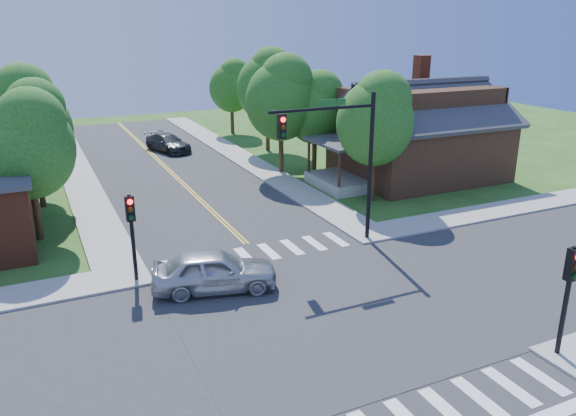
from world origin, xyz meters
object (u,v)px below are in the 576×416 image
signal_mast_ne (340,146)px  signal_pole_se (570,281)px  signal_pole_nw (131,222)px  car_silver (214,271)px  car_dgrey (168,143)px  house_ne (419,129)px

signal_mast_ne → signal_pole_se: 11.55m
signal_pole_nw → car_silver: signal_pole_nw is taller
car_silver → car_dgrey: (4.38, 25.69, -0.13)m
house_ne → car_silver: bearing=-149.2°
signal_mast_ne → house_ne: (11.19, 8.65, -1.52)m
house_ne → car_silver: house_ne is taller
car_dgrey → house_ne: bearing=-66.0°
signal_mast_ne → house_ne: bearing=37.7°
signal_mast_ne → car_silver: size_ratio=1.37×
signal_pole_se → car_silver: (-8.50, 9.12, -1.82)m
signal_mast_ne → house_ne: size_ratio=0.55×
car_dgrey → signal_mast_ne: bearing=-102.5°
signal_mast_ne → signal_pole_se: size_ratio=1.89×
signal_mast_ne → house_ne: signal_mast_ne is taller
signal_pole_nw → car_silver: 3.86m
signal_pole_nw → house_ne: bearing=22.7°
house_ne → signal_pole_nw: bearing=-157.3°
signal_pole_se → signal_pole_nw: bearing=135.0°
house_ne → signal_mast_ne: bearing=-142.3°
signal_pole_se → car_silver: bearing=133.0°
signal_mast_ne → house_ne: 14.23m
signal_pole_nw → car_dgrey: size_ratio=0.73×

